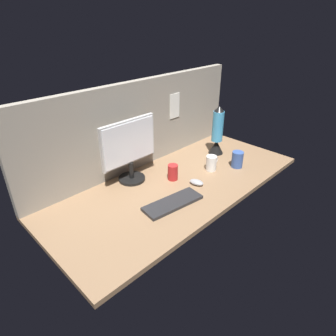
# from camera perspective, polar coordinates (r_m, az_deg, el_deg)

# --- Properties ---
(ground_plane) EXTENTS (1.80, 0.80, 0.03)m
(ground_plane) POSITION_cam_1_polar(r_m,az_deg,el_deg) (1.96, 1.84, -3.23)
(ground_plane) COLOR #8C6B4C
(cubicle_wall_back) EXTENTS (1.80, 0.06, 0.62)m
(cubicle_wall_back) POSITION_cam_1_polar(r_m,az_deg,el_deg) (2.07, -5.68, 8.33)
(cubicle_wall_back) COLOR gray
(cubicle_wall_back) RESTS_ON ground_plane
(monitor) EXTENTS (0.42, 0.18, 0.42)m
(monitor) POSITION_cam_1_polar(r_m,az_deg,el_deg) (1.90, -7.58, 3.84)
(monitor) COLOR black
(monitor) RESTS_ON ground_plane
(keyboard) EXTENTS (0.38, 0.18, 0.02)m
(keyboard) POSITION_cam_1_polar(r_m,az_deg,el_deg) (1.74, 0.93, -6.83)
(keyboard) COLOR #262628
(keyboard) RESTS_ON ground_plane
(mouse) EXTENTS (0.08, 0.11, 0.03)m
(mouse) POSITION_cam_1_polar(r_m,az_deg,el_deg) (1.93, 5.59, -2.80)
(mouse) COLOR #99999E
(mouse) RESTS_ON ground_plane
(mug_red_plastic) EXTENTS (0.07, 0.07, 0.11)m
(mug_red_plastic) POSITION_cam_1_polar(r_m,az_deg,el_deg) (1.96, 0.95, -0.83)
(mug_red_plastic) COLOR red
(mug_red_plastic) RESTS_ON ground_plane
(mug_ceramic_white) EXTENTS (0.11, 0.07, 0.11)m
(mug_ceramic_white) POSITION_cam_1_polar(r_m,az_deg,el_deg) (2.11, 8.48, 0.99)
(mug_ceramic_white) COLOR white
(mug_ceramic_white) RESTS_ON ground_plane
(mug_ceramic_blue) EXTENTS (0.08, 0.08, 0.12)m
(mug_ceramic_blue) POSITION_cam_1_polar(r_m,az_deg,el_deg) (2.18, 13.38, 1.64)
(mug_ceramic_blue) COLOR #38569E
(mug_ceramic_blue) RESTS_ON ground_plane
(lava_lamp) EXTENTS (0.12, 0.12, 0.39)m
(lava_lamp) POSITION_cam_1_polar(r_m,az_deg,el_deg) (2.33, 9.57, 6.57)
(lava_lamp) COLOR black
(lava_lamp) RESTS_ON ground_plane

